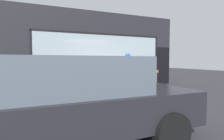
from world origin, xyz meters
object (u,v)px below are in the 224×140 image
at_px(person_browsing, 128,70).
at_px(small_dog, 120,88).
at_px(display_table_left, 72,76).
at_px(parked_car, 66,99).
at_px(sandwich_board_sign, 14,87).
at_px(display_table_right, 134,74).

bearing_deg(person_browsing, small_dog, 123.25).
height_order(display_table_left, parked_car, parked_car).
xyz_separation_m(sandwich_board_sign, parked_car, (1.21, -4.08, 0.30)).
bearing_deg(person_browsing, display_table_left, 88.42).
bearing_deg(display_table_left, person_browsing, -14.94).
distance_m(small_dog, parked_car, 4.34).
relative_size(display_table_right, parked_car, 0.54).
bearing_deg(parked_car, sandwich_board_sign, 105.95).
relative_size(person_browsing, sandwich_board_sign, 1.91).
bearing_deg(display_table_left, parked_car, -100.97).
bearing_deg(display_table_right, parked_car, -130.56).
relative_size(display_table_left, parked_car, 0.54).
xyz_separation_m(display_table_left, person_browsing, (2.18, -0.58, 0.25)).
bearing_deg(sandwich_board_sign, display_table_left, -13.17).
relative_size(display_table_right, person_browsing, 1.37).
height_order(display_table_left, sandwich_board_sign, display_table_left).
xyz_separation_m(display_table_right, parked_car, (-3.61, -4.21, 0.02)).
height_order(display_table_left, small_dog, display_table_left).
bearing_deg(parked_car, display_table_left, 78.40).
bearing_deg(display_table_left, sandwich_board_sign, -176.14).
xyz_separation_m(display_table_left, parked_car, (-0.82, -4.21, 0.02)).
bearing_deg(display_table_right, person_browsing, -136.14).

